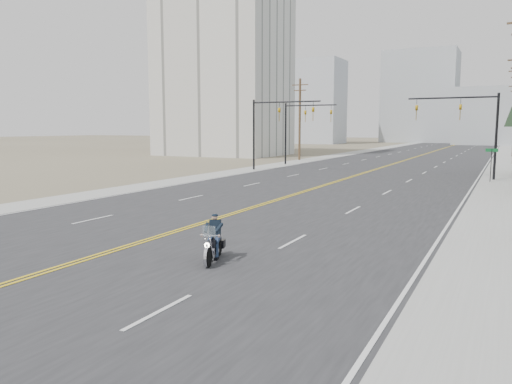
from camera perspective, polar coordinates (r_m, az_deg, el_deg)
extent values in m
plane|color=#776D56|center=(18.08, -15.79, -6.47)|extent=(400.00, 400.00, 0.00)
cube|color=#303033|center=(83.81, 18.68, 4.09)|extent=(20.00, 200.00, 0.01)
cube|color=#A5A5A0|center=(86.21, 11.08, 4.42)|extent=(3.00, 200.00, 0.01)
cube|color=#A5A5A0|center=(82.95, 26.57, 3.67)|extent=(3.00, 200.00, 0.01)
cylinder|color=black|center=(50.40, -0.25, 6.53)|extent=(0.20, 0.20, 7.00)
cylinder|color=black|center=(48.96, 3.45, 10.24)|extent=(7.00, 0.14, 0.14)
imported|color=#BF8C0C|center=(49.21, 2.69, 9.47)|extent=(0.21, 0.26, 1.30)
imported|color=#BF8C0C|center=(47.88, 6.56, 9.49)|extent=(0.21, 0.26, 1.30)
cylinder|color=black|center=(44.86, 25.76, 5.70)|extent=(0.20, 0.20, 7.00)
cylinder|color=black|center=(45.13, 21.48, 9.99)|extent=(7.00, 0.14, 0.14)
imported|color=#BF8C0C|center=(45.04, 22.34, 9.13)|extent=(0.21, 0.26, 1.30)
imported|color=#BF8C0C|center=(45.47, 17.88, 9.30)|extent=(0.21, 0.26, 1.30)
cylinder|color=black|center=(57.63, 3.40, 6.62)|extent=(0.20, 0.20, 7.00)
cylinder|color=black|center=(56.55, 6.26, 9.82)|extent=(6.00, 0.14, 0.14)
imported|color=#BF8C0C|center=(56.74, 5.67, 9.17)|extent=(0.21, 0.26, 1.30)
imported|color=#BF8C0C|center=(55.72, 8.58, 9.15)|extent=(0.21, 0.26, 1.30)
cylinder|color=black|center=(42.96, 25.27, 2.75)|extent=(0.06, 0.06, 2.60)
cube|color=#0C5926|center=(42.89, 25.35, 4.34)|extent=(0.90, 0.03, 0.25)
cylinder|color=brown|center=(65.60, 5.02, 8.23)|extent=(0.30, 0.30, 10.50)
cube|color=brown|center=(65.81, 5.06, 12.10)|extent=(2.20, 0.12, 0.12)
cube|color=brown|center=(65.76, 5.05, 11.50)|extent=(1.60, 0.12, 0.12)
cube|color=silver|center=(79.48, -3.72, 15.14)|extent=(18.00, 14.00, 30.00)
cube|color=#B7BCC6|center=(136.37, 6.81, 10.16)|extent=(14.00, 12.00, 22.00)
cube|color=#ADB2B7|center=(137.93, 25.48, 7.81)|extent=(18.00, 14.00, 14.00)
cube|color=#ADB2B7|center=(154.96, 18.24, 10.25)|extent=(20.00, 15.00, 26.00)
cube|color=#ADB2B7|center=(155.76, 3.47, 8.74)|extent=(12.00, 12.00, 16.00)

